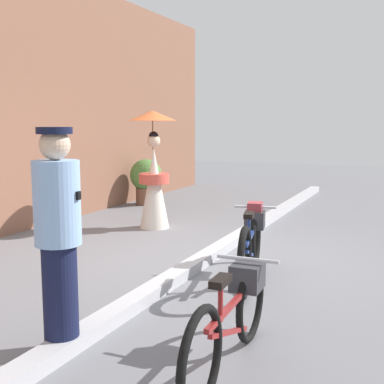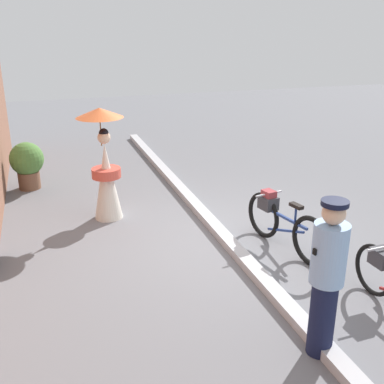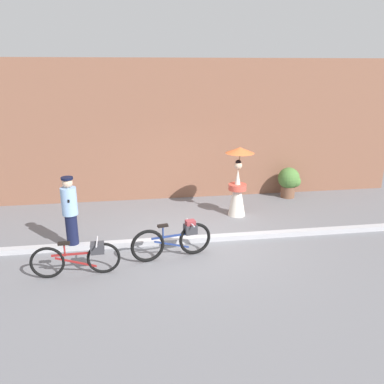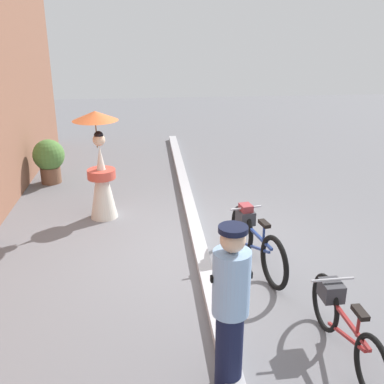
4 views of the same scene
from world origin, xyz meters
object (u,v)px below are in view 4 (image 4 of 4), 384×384
person_officer (230,305)px  potted_plant_by_door (50,158)px  bicycle_near_officer (255,239)px  person_with_parasol (100,167)px  bicycle_far_side (344,324)px

person_officer → potted_plant_by_door: (6.23, 2.80, -0.36)m
bicycle_near_officer → potted_plant_by_door: potted_plant_by_door is taller
bicycle_near_officer → person_with_parasol: person_with_parasol is taller
person_officer → person_with_parasol: size_ratio=0.88×
person_with_parasol → potted_plant_by_door: 2.42m
bicycle_near_officer → person_with_parasol: size_ratio=0.93×
bicycle_near_officer → person_officer: 2.41m
person_officer → person_with_parasol: (4.21, 1.52, 0.04)m
bicycle_near_officer → potted_plant_by_door: bearing=41.7°
bicycle_near_officer → potted_plant_by_door: 5.36m
person_officer → person_with_parasol: person_with_parasol is taller
bicycle_far_side → potted_plant_by_door: 7.18m
bicycle_near_officer → bicycle_far_side: size_ratio=1.02×
bicycle_far_side → person_officer: person_officer is taller
bicycle_far_side → person_with_parasol: size_ratio=0.90×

